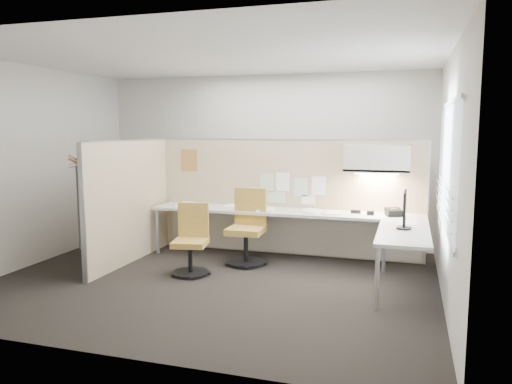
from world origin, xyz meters
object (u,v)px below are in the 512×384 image
(chair_left, at_px, (191,242))
(monitor, at_px, (405,208))
(desk, at_px, (304,222))
(phone, at_px, (393,212))
(chair_right, at_px, (247,229))

(chair_left, height_order, monitor, monitor)
(desk, height_order, monitor, monitor)
(monitor, distance_m, phone, 0.93)
(desk, height_order, chair_left, chair_left)
(chair_left, height_order, phone, chair_left)
(chair_left, bearing_deg, phone, 12.46)
(phone, bearing_deg, monitor, -99.50)
(desk, height_order, chair_right, chair_right)
(monitor, height_order, phone, monitor)
(desk, relative_size, monitor, 8.78)
(desk, bearing_deg, chair_right, -163.76)
(desk, bearing_deg, monitor, -28.42)
(desk, xyz_separation_m, monitor, (1.37, -0.74, 0.39))
(chair_left, bearing_deg, monitor, -6.57)
(chair_right, distance_m, monitor, 2.26)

